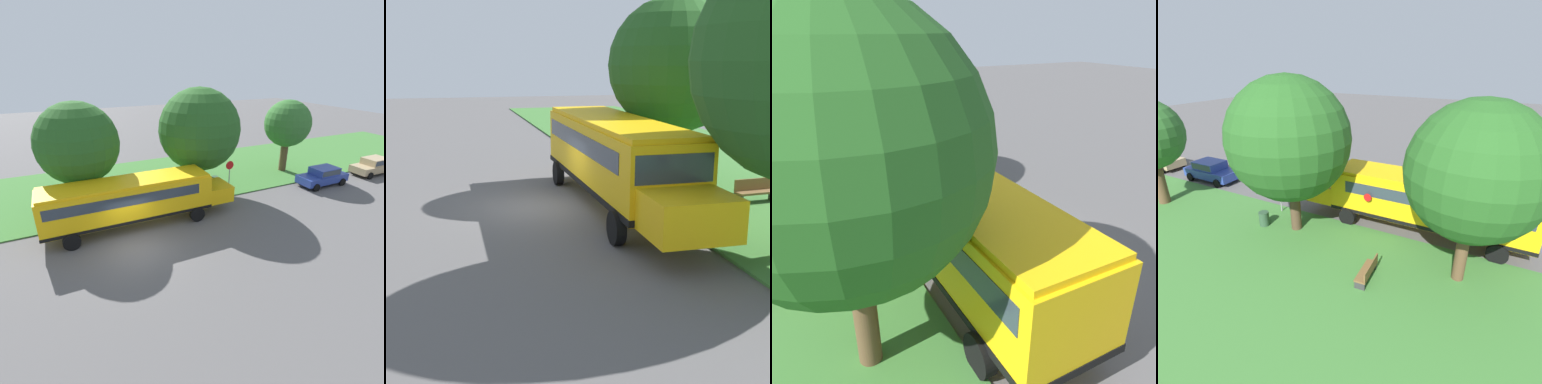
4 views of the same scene
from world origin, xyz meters
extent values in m
plane|color=#565454|center=(0.00, 0.00, 0.00)|extent=(120.00, 120.00, 0.00)
cube|color=yellow|center=(-2.77, 0.34, 1.90)|extent=(2.50, 10.50, 2.20)
cube|color=yellow|center=(-2.77, 6.54, 1.35)|extent=(2.20, 1.90, 1.10)
cube|color=yellow|center=(-2.77, 0.34, 3.08)|extent=(2.35, 10.29, 0.16)
cube|color=black|center=(-2.77, 0.34, 0.92)|extent=(2.54, 10.54, 0.20)
cube|color=#2D3842|center=(-2.77, 0.04, 2.36)|extent=(2.53, 9.24, 0.64)
cube|color=#2D3842|center=(-2.77, 5.54, 2.36)|extent=(2.25, 0.12, 0.80)
cylinder|color=red|center=(-4.20, 3.23, 2.05)|extent=(0.03, 0.44, 0.44)
cylinder|color=black|center=(-4.02, 4.54, 0.50)|extent=(0.30, 1.00, 1.00)
cylinder|color=black|center=(-1.52, 4.54, 0.50)|extent=(0.30, 1.00, 1.00)
cylinder|color=black|center=(-4.02, -3.33, 0.50)|extent=(0.30, 1.00, 1.00)
cylinder|color=black|center=(-1.52, -3.33, 0.50)|extent=(0.30, 1.00, 1.00)
cylinder|color=brown|center=(-6.05, -1.93, 1.47)|extent=(0.51, 0.51, 2.94)
sphere|color=#23561E|center=(-6.05, -1.93, 4.96)|extent=(5.40, 5.40, 5.40)
sphere|color=#23561E|center=(-6.32, -2.05, 5.25)|extent=(3.18, 3.18, 3.18)
cube|color=brown|center=(-7.89, 1.58, 0.45)|extent=(1.63, 0.60, 0.08)
cube|color=brown|center=(-7.88, 1.36, 0.70)|extent=(1.60, 0.17, 0.44)
cube|color=#333333|center=(-7.15, 1.63, 0.23)|extent=(0.11, 0.45, 0.45)
camera|label=1|loc=(14.37, -3.29, 9.79)|focal=28.00mm
camera|label=2|loc=(3.12, 18.38, 5.16)|focal=50.00mm
camera|label=3|loc=(-7.12, -8.46, 6.92)|focal=35.00mm
camera|label=4|loc=(-17.41, -2.58, 8.77)|focal=28.00mm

